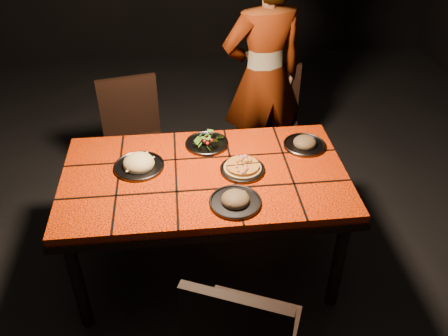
{
  "coord_description": "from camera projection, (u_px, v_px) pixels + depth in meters",
  "views": [
    {
      "loc": [
        -0.12,
        -2.14,
        2.34
      ],
      "look_at": [
        0.1,
        -0.06,
        0.82
      ],
      "focal_mm": 38.0,
      "sensor_mm": 36.0,
      "label": 1
    }
  ],
  "objects": [
    {
      "name": "chair_far_left",
      "position": [
        134.0,
        134.0,
        3.42
      ],
      "size": [
        0.49,
        0.49,
        0.93
      ],
      "rotation": [
        0.0,
        0.0,
        0.2
      ],
      "color": "black",
      "rests_on": "ground"
    },
    {
      "name": "chair_far_right",
      "position": [
        272.0,
        115.0,
        3.68
      ],
      "size": [
        0.47,
        0.47,
        0.9
      ],
      "rotation": [
        0.0,
        0.0,
        -0.18
      ],
      "color": "black",
      "rests_on": "ground"
    },
    {
      "name": "diner",
      "position": [
        263.0,
        78.0,
        3.43
      ],
      "size": [
        0.7,
        0.54,
        1.71
      ],
      "primitive_type": "imported",
      "rotation": [
        0.0,
        0.0,
        3.37
      ],
      "color": "brown",
      "rests_on": "ground"
    },
    {
      "name": "plate_pizza",
      "position": [
        242.0,
        168.0,
        2.67
      ],
      "size": [
        0.26,
        0.26,
        0.04
      ],
      "color": "#3E3F44",
      "rests_on": "dining_table"
    },
    {
      "name": "plate_salad",
      "position": [
        207.0,
        141.0,
        2.89
      ],
      "size": [
        0.27,
        0.27,
        0.07
      ],
      "color": "#3E3F44",
      "rests_on": "dining_table"
    },
    {
      "name": "dining_table",
      "position": [
        205.0,
        184.0,
        2.71
      ],
      "size": [
        1.62,
        0.92,
        0.75
      ],
      "color": "#EF3907",
      "rests_on": "ground"
    },
    {
      "name": "plate_mushroom_a",
      "position": [
        235.0,
        200.0,
        2.44
      ],
      "size": [
        0.27,
        0.27,
        0.09
      ],
      "color": "#3E3F44",
      "rests_on": "dining_table"
    },
    {
      "name": "plate_mushroom_b",
      "position": [
        305.0,
        143.0,
        2.88
      ],
      "size": [
        0.26,
        0.26,
        0.08
      ],
      "color": "#3E3F44",
      "rests_on": "dining_table"
    },
    {
      "name": "room_shell",
      "position": [
        201.0,
        45.0,
        2.23
      ],
      "size": [
        6.04,
        7.04,
        3.08
      ],
      "color": "black",
      "rests_on": "ground"
    },
    {
      "name": "plate_pasta",
      "position": [
        139.0,
        164.0,
        2.7
      ],
      "size": [
        0.29,
        0.29,
        0.09
      ],
      "color": "#3E3F44",
      "rests_on": "dining_table"
    }
  ]
}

